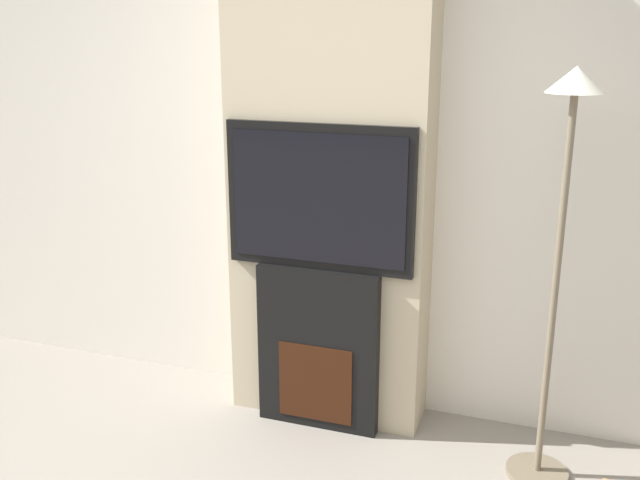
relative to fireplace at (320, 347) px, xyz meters
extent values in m
cube|color=silver|center=(0.00, 0.32, 0.95)|extent=(6.00, 0.06, 2.70)
cube|color=#BCAD8E|center=(0.00, 0.15, 0.95)|extent=(0.96, 0.29, 2.70)
cube|color=black|center=(0.00, 0.00, 0.00)|extent=(0.60, 0.14, 0.81)
cube|color=#33160A|center=(0.00, -0.07, -0.16)|extent=(0.37, 0.01, 0.39)
cube|color=black|center=(0.00, 0.00, 0.75)|extent=(0.90, 0.06, 0.68)
cube|color=black|center=(0.00, -0.03, 0.75)|extent=(0.82, 0.01, 0.60)
cylinder|color=#726651|center=(1.06, -0.11, -0.39)|extent=(0.27, 0.27, 0.03)
cylinder|color=#726651|center=(1.06, -0.11, 0.44)|extent=(0.03, 0.03, 1.64)
cone|color=silver|center=(1.06, -0.11, 1.31)|extent=(0.22, 0.22, 0.10)
camera|label=1|loc=(1.04, -3.00, 1.49)|focal=40.00mm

